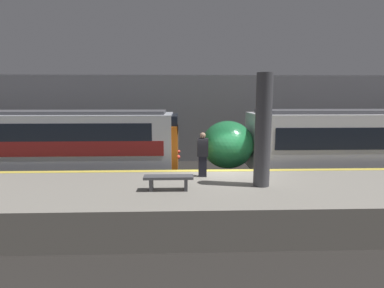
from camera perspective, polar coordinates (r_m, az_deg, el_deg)
name	(u,v)px	position (r m, az deg, el deg)	size (l,w,h in m)	color
ground_plane	(220,197)	(12.09, 5.42, -10.09)	(120.00, 120.00, 0.00)	#282623
platform	(229,202)	(9.93, 7.04, -10.98)	(40.00, 4.23, 1.14)	gray
station_rear_barrier	(207,119)	(18.27, 2.82, 4.80)	(50.00, 0.15, 5.21)	gray
support_pillar_near	(263,131)	(9.59, 13.38, 2.50)	(0.51, 0.51, 3.54)	#47474C
train_boxy	(0,146)	(16.19, -32.75, -0.39)	(16.30, 2.86, 3.32)	black
person_waiting	(203,154)	(10.57, 2.03, -1.84)	(0.38, 0.24, 1.58)	black
platform_bench	(169,179)	(9.15, -4.49, -6.75)	(1.50, 0.40, 0.45)	#4C4C51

